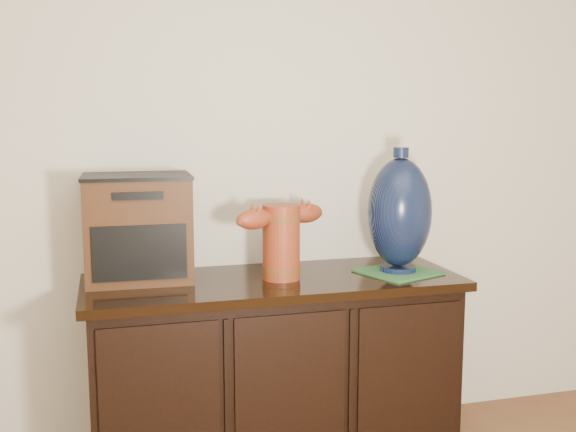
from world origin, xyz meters
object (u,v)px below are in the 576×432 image
object	(u,v)px
lamp_base	(400,213)
spray_can	(187,250)
terracotta_vessel	(281,237)
sideboard	(274,368)
tv_radio	(138,227)

from	to	relation	value
lamp_base	spray_can	size ratio (longest dim) A/B	2.83
lamp_base	terracotta_vessel	bearing A→B (deg)	176.98
sideboard	terracotta_vessel	size ratio (longest dim) A/B	3.63
terracotta_vessel	tv_radio	world-z (taller)	tv_radio
lamp_base	spray_can	bearing A→B (deg)	161.72
terracotta_vessel	spray_can	distance (m)	0.42
spray_can	lamp_base	bearing A→B (deg)	-18.28
tv_radio	spray_can	distance (m)	0.25
terracotta_vessel	lamp_base	size ratio (longest dim) A/B	0.81
terracotta_vessel	tv_radio	xyz separation A→B (m)	(-0.53, 0.14, 0.04)
terracotta_vessel	lamp_base	world-z (taller)	lamp_base
tv_radio	lamp_base	size ratio (longest dim) A/B	0.83
sideboard	tv_radio	size ratio (longest dim) A/B	3.54
sideboard	tv_radio	world-z (taller)	tv_radio
sideboard	spray_can	world-z (taller)	spray_can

